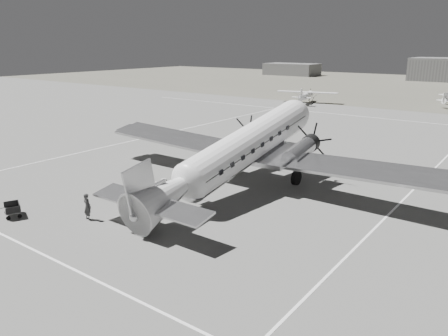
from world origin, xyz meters
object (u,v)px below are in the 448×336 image
at_px(dc3_airliner, 240,152).
at_px(ground_crew, 87,207).
at_px(shed_secondary, 292,69).
at_px(passenger, 165,190).
at_px(baggage_cart_near, 144,200).
at_px(light_plane_left, 306,97).
at_px(baggage_cart_far, 13,210).
at_px(ramp_agent, 157,192).

height_order(dc3_airliner, ground_crew, dc3_airliner).
relative_size(shed_secondary, passenger, 10.60).
bearing_deg(baggage_cart_near, light_plane_left, 81.18).
distance_m(ground_crew, passenger, 5.40).
bearing_deg(light_plane_left, passenger, -87.60).
height_order(dc3_airliner, light_plane_left, dc3_airliner).
height_order(light_plane_left, baggage_cart_far, light_plane_left).
bearing_deg(baggage_cart_far, baggage_cart_near, 70.84).
bearing_deg(dc3_airliner, baggage_cart_far, -124.09).
bearing_deg(baggage_cart_near, dc3_airliner, 40.16).
distance_m(dc3_airliner, ground_crew, 11.33).
xyz_separation_m(dc3_airliner, light_plane_left, (-18.65, 48.80, -1.76)).
distance_m(baggage_cart_near, ground_crew, 3.75).
xyz_separation_m(baggage_cart_far, ground_crew, (4.28, 2.50, 0.43)).
distance_m(light_plane_left, passenger, 56.13).
xyz_separation_m(shed_secondary, ground_crew, (52.20, -124.64, -1.15)).
relative_size(light_plane_left, ground_crew, 6.64).
bearing_deg(shed_secondary, ramp_agent, -65.93).
xyz_separation_m(shed_secondary, baggage_cart_near, (53.44, -121.12, -1.52)).
xyz_separation_m(baggage_cart_far, ramp_agent, (5.67, 7.16, 0.37)).
xyz_separation_m(shed_secondary, passenger, (53.79, -119.48, -1.15)).
bearing_deg(light_plane_left, ramp_agent, -87.94).
relative_size(baggage_cart_far, ramp_agent, 0.94).
relative_size(shed_secondary, ground_crew, 10.61).
height_order(shed_secondary, light_plane_left, shed_secondary).
bearing_deg(shed_secondary, baggage_cart_far, -69.35).
distance_m(ground_crew, ramp_agent, 4.86).
relative_size(baggage_cart_near, baggage_cart_far, 1.16).
distance_m(baggage_cart_far, ground_crew, 4.98).
distance_m(shed_secondary, baggage_cart_near, 132.39).
bearing_deg(passenger, ramp_agent, 176.76).
height_order(shed_secondary, ramp_agent, shed_secondary).
bearing_deg(ground_crew, passenger, -103.24).
xyz_separation_m(shed_secondary, ramp_agent, (53.58, -119.98, -1.22)).
distance_m(baggage_cart_far, passenger, 9.67).
bearing_deg(passenger, ground_crew, -178.14).
bearing_deg(dc3_airliner, baggage_cart_near, -115.15).
bearing_deg(ramp_agent, baggage_cart_far, 149.60).
height_order(light_plane_left, passenger, light_plane_left).
bearing_deg(ramp_agent, baggage_cart_near, -179.44).
relative_size(baggage_cart_far, passenger, 0.86).
distance_m(dc3_airliner, baggage_cart_far, 15.63).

